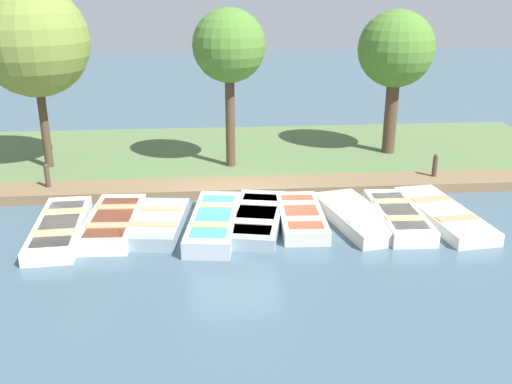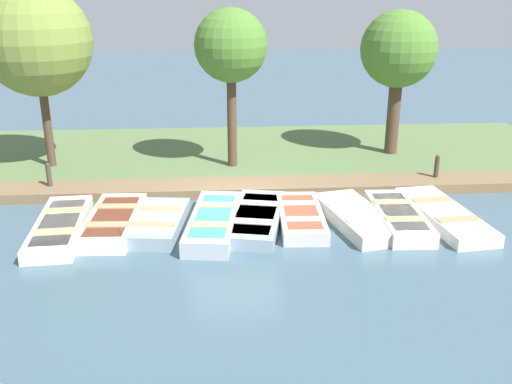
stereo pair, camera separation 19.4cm
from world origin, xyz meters
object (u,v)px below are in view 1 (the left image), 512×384
object	(u,v)px
rowboat_2	(158,223)
rowboat_8	(443,214)
rowboat_1	(113,222)
park_tree_far_left	(34,42)
mooring_post_near	(48,180)
park_tree_center	(396,51)
rowboat_4	(256,218)
rowboat_5	(301,217)
rowboat_6	(357,217)
park_tree_left	(229,47)
rowboat_3	(214,222)
rowboat_0	(60,227)
mooring_post_far	(434,170)
rowboat_7	(398,216)

from	to	relation	value
rowboat_2	rowboat_8	size ratio (longest dim) A/B	0.75
rowboat_1	park_tree_far_left	xyz separation A→B (m)	(-4.93, -2.77, 3.94)
mooring_post_near	park_tree_center	distance (m)	11.83
rowboat_4	rowboat_5	distance (m)	1.15
rowboat_2	park_tree_center	size ratio (longest dim) A/B	0.55
rowboat_4	rowboat_6	size ratio (longest dim) A/B	1.07
rowboat_5	mooring_post_near	xyz separation A→B (m)	(-2.57, -6.93, 0.32)
rowboat_4	park_tree_left	distance (m)	5.92
rowboat_3	rowboat_6	size ratio (longest dim) A/B	1.06
rowboat_1	rowboat_3	xyz separation A→B (m)	(0.30, 2.52, 0.04)
mooring_post_near	rowboat_4	bearing A→B (deg)	66.46
park_tree_far_left	park_tree_center	world-z (taller)	park_tree_far_left
mooring_post_near	park_tree_left	xyz separation A→B (m)	(-2.02, 5.34, 3.45)
park_tree_left	rowboat_0	bearing A→B (deg)	-42.76
rowboat_1	mooring_post_far	bearing A→B (deg)	107.95
rowboat_7	mooring_post_near	world-z (taller)	mooring_post_near
rowboat_6	rowboat_7	size ratio (longest dim) A/B	1.06
rowboat_6	rowboat_1	bearing A→B (deg)	-103.94
rowboat_6	rowboat_8	world-z (taller)	rowboat_6
rowboat_2	rowboat_8	distance (m)	7.34
rowboat_3	rowboat_5	size ratio (longest dim) A/B	1.21
rowboat_1	rowboat_2	xyz separation A→B (m)	(0.13, 1.12, -0.00)
rowboat_8	park_tree_far_left	bearing A→B (deg)	-120.66
rowboat_7	rowboat_8	xyz separation A→B (m)	(-0.12, 1.24, -0.03)
rowboat_4	mooring_post_near	bearing A→B (deg)	-101.50
rowboat_5	park_tree_far_left	bearing A→B (deg)	-121.17
rowboat_2	rowboat_8	world-z (taller)	rowboat_2
rowboat_5	rowboat_6	world-z (taller)	rowboat_6
rowboat_4	rowboat_0	bearing A→B (deg)	-75.41
rowboat_0	rowboat_7	distance (m)	8.46
rowboat_1	rowboat_6	bearing A→B (deg)	90.95
rowboat_4	rowboat_8	bearing A→B (deg)	100.38
mooring_post_near	rowboat_1	bearing A→B (deg)	40.95
rowboat_2	park_tree_far_left	distance (m)	7.51
rowboat_5	rowboat_8	bearing A→B (deg)	90.97
rowboat_3	rowboat_5	xyz separation A→B (m)	(-0.25, 2.23, -0.04)
rowboat_3	park_tree_center	world-z (taller)	park_tree_center
rowboat_1	rowboat_2	size ratio (longest dim) A/B	1.16
rowboat_5	park_tree_left	distance (m)	6.15
rowboat_4	mooring_post_near	world-z (taller)	mooring_post_near
rowboat_3	mooring_post_near	bearing A→B (deg)	-113.56
rowboat_6	mooring_post_far	xyz separation A→B (m)	(-2.71, 3.07, 0.31)
rowboat_0	rowboat_4	distance (m)	4.86
park_tree_left	rowboat_5	bearing A→B (deg)	19.19
rowboat_2	park_tree_center	xyz separation A→B (m)	(-5.79, 7.65, 3.49)
rowboat_0	rowboat_7	bearing A→B (deg)	86.03
rowboat_8	mooring_post_far	world-z (taller)	mooring_post_far
rowboat_0	rowboat_7	size ratio (longest dim) A/B	1.16
mooring_post_near	park_tree_center	world-z (taller)	park_tree_center
rowboat_3	mooring_post_far	xyz separation A→B (m)	(-2.83, 6.71, 0.28)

